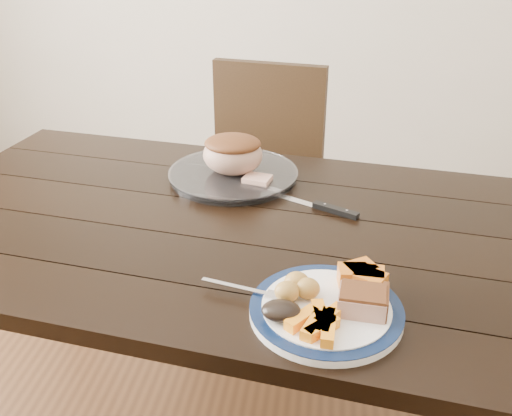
# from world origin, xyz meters

# --- Properties ---
(dining_table) EXTENTS (1.70, 1.10, 0.75)m
(dining_table) POSITION_xyz_m (0.00, 0.00, 0.66)
(dining_table) COLOR black
(dining_table) RESTS_ON ground
(chair_far) EXTENTS (0.48, 0.49, 0.93)m
(chair_far) POSITION_xyz_m (-0.01, 0.74, 0.52)
(chair_far) COLOR black
(chair_far) RESTS_ON ground
(dinner_plate) EXTENTS (0.28, 0.28, 0.02)m
(dinner_plate) POSITION_xyz_m (0.25, -0.33, 0.76)
(dinner_plate) COLOR white
(dinner_plate) RESTS_ON dining_table
(plate_rim) EXTENTS (0.28, 0.28, 0.02)m
(plate_rim) POSITION_xyz_m (0.25, -0.33, 0.77)
(plate_rim) COLOR #0B1938
(plate_rim) RESTS_ON dinner_plate
(serving_platter) EXTENTS (0.35, 0.35, 0.02)m
(serving_platter) POSITION_xyz_m (-0.02, 0.24, 0.76)
(serving_platter) COLOR white
(serving_platter) RESTS_ON dining_table
(pork_slice) EXTENTS (0.09, 0.07, 0.04)m
(pork_slice) POSITION_xyz_m (0.31, -0.33, 0.79)
(pork_slice) COLOR tan
(pork_slice) RESTS_ON dinner_plate
(roasted_potatoes) EXTENTS (0.08, 0.07, 0.04)m
(roasted_potatoes) POSITION_xyz_m (0.20, -0.30, 0.79)
(roasted_potatoes) COLOR gold
(roasted_potatoes) RESTS_ON dinner_plate
(carrot_batons) EXTENTS (0.11, 0.11, 0.02)m
(carrot_batons) POSITION_xyz_m (0.24, -0.39, 0.78)
(carrot_batons) COLOR orange
(carrot_batons) RESTS_ON dinner_plate
(pumpkin_wedges) EXTENTS (0.10, 0.10, 0.04)m
(pumpkin_wedges) POSITION_xyz_m (0.32, -0.25, 0.79)
(pumpkin_wedges) COLOR orange
(pumpkin_wedges) RESTS_ON dinner_plate
(dark_mushroom) EXTENTS (0.07, 0.05, 0.03)m
(dark_mushroom) POSITION_xyz_m (0.17, -0.37, 0.79)
(dark_mushroom) COLOR black
(dark_mushroom) RESTS_ON dinner_plate
(fork) EXTENTS (0.18, 0.06, 0.00)m
(fork) POSITION_xyz_m (0.11, -0.30, 0.77)
(fork) COLOR silver
(fork) RESTS_ON dinner_plate
(roast_joint) EXTENTS (0.16, 0.14, 0.11)m
(roast_joint) POSITION_xyz_m (-0.02, 0.24, 0.82)
(roast_joint) COLOR tan
(roast_joint) RESTS_ON serving_platter
(cut_slice) EXTENTS (0.08, 0.07, 0.02)m
(cut_slice) POSITION_xyz_m (0.05, 0.19, 0.78)
(cut_slice) COLOR tan
(cut_slice) RESTS_ON serving_platter
(carving_knife) EXTENTS (0.30, 0.16, 0.01)m
(carving_knife) POSITION_xyz_m (0.23, 0.09, 0.76)
(carving_knife) COLOR silver
(carving_knife) RESTS_ON dining_table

